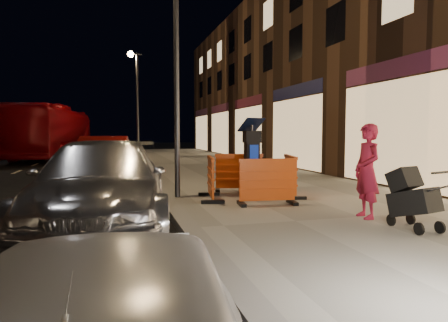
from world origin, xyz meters
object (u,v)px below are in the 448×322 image
object	(u,v)px
barrier_front	(267,182)
bus_doubledecker	(52,159)
stroller	(414,199)
barrier_kerbside	(211,178)
parking_kiosk	(252,160)
car_silver	(103,229)
barrier_back	(239,173)
car_red	(104,180)
barrier_bldgside	(290,176)
man	(367,171)

from	to	relation	value
barrier_front	bus_doubledecker	size ratio (longest dim) A/B	0.10
barrier_front	stroller	xyz separation A→B (m)	(1.38, -2.52, -0.01)
barrier_front	barrier_kerbside	size ratio (longest dim) A/B	1.00
parking_kiosk	barrier_kerbside	distance (m)	1.02
barrier_kerbside	car_silver	xyz separation A→B (m)	(-2.23, -1.53, -0.62)
barrier_back	car_red	world-z (taller)	barrier_back
barrier_front	stroller	world-z (taller)	barrier_front
stroller	parking_kiosk	bearing A→B (deg)	96.45
barrier_back	stroller	world-z (taller)	barrier_back
barrier_front	barrier_kerbside	distance (m)	1.34
barrier_bldgside	bus_doubledecker	size ratio (longest dim) A/B	0.10
barrier_kerbside	barrier_bldgside	xyz separation A→B (m)	(1.90, 0.00, 0.00)
barrier_back	barrier_kerbside	xyz separation A→B (m)	(-0.95, -0.95, 0.00)
car_silver	bus_doubledecker	xyz separation A→B (m)	(-3.51, 19.41, 0.00)
man	car_red	bearing A→B (deg)	-146.81
parking_kiosk	barrier_bldgside	distance (m)	1.02
barrier_bldgside	man	xyz separation A→B (m)	(0.23, -2.57, 0.34)
barrier_bldgside	stroller	world-z (taller)	barrier_bldgside
man	stroller	xyz separation A→B (m)	(0.20, -0.90, -0.35)
car_silver	bus_doubledecker	size ratio (longest dim) A/B	0.44
parking_kiosk	stroller	xyz separation A→B (m)	(1.38, -3.47, -0.38)
parking_kiosk	man	bearing A→B (deg)	-54.30
barrier_front	barrier_kerbside	xyz separation A→B (m)	(-0.95, 0.95, 0.00)
barrier_kerbside	car_silver	size ratio (longest dim) A/B	0.24
bus_doubledecker	man	world-z (taller)	man
parking_kiosk	stroller	distance (m)	3.75
barrier_back	barrier_bldgside	xyz separation A→B (m)	(0.95, -0.95, 0.00)
car_silver	bus_doubledecker	world-z (taller)	bus_doubledecker
barrier_front	parking_kiosk	bearing A→B (deg)	95.96
bus_doubledecker	man	xyz separation A→B (m)	(7.88, -20.44, 0.96)
parking_kiosk	barrier_front	xyz separation A→B (m)	(0.00, -0.95, -0.37)
man	stroller	world-z (taller)	man
barrier_back	man	world-z (taller)	man
man	parking_kiosk	bearing A→B (deg)	-150.55
barrier_bldgside	car_silver	distance (m)	4.45
parking_kiosk	car_red	bearing A→B (deg)	131.04
barrier_kerbside	bus_doubledecker	distance (m)	18.79
barrier_front	barrier_bldgside	distance (m)	1.34
car_silver	barrier_back	bearing A→B (deg)	42.84
barrier_front	car_red	size ratio (longest dim) A/B	0.27
barrier_kerbside	stroller	distance (m)	4.18
car_silver	barrier_front	bearing A→B (deg)	15.27
barrier_kerbside	car_silver	world-z (taller)	barrier_kerbside
car_red	man	xyz separation A→B (m)	(4.52, -8.32, 0.96)
barrier_front	bus_doubledecker	bearing A→B (deg)	115.54
barrier_kerbside	bus_doubledecker	xyz separation A→B (m)	(-5.75, 17.88, -0.62)
barrier_back	car_silver	world-z (taller)	barrier_back
barrier_back	car_red	bearing A→B (deg)	138.71
car_red	car_silver	bearing A→B (deg)	-84.32
barrier_front	barrier_bldgside	bearing A→B (deg)	50.96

